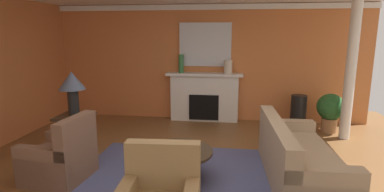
{
  "coord_description": "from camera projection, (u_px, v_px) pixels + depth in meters",
  "views": [
    {
      "loc": [
        0.73,
        -4.06,
        2.08
      ],
      "look_at": [
        0.02,
        1.14,
        1.0
      ],
      "focal_mm": 28.73,
      "sensor_mm": 36.0,
      "label": 1
    }
  ],
  "objects": [
    {
      "name": "crown_moulding",
      "position": [
        203.0,
        7.0,
        7.06
      ],
      "size": [
        7.63,
        0.08,
        0.12
      ],
      "primitive_type": "cube",
      "color": "white"
    },
    {
      "name": "wall_fireplace",
      "position": [
        203.0,
        63.0,
        7.39
      ],
      "size": [
        7.63,
        0.12,
        2.74
      ],
      "primitive_type": "cube",
      "color": "#CC723D",
      "rests_on": "ground_plane"
    },
    {
      "name": "coffee_table",
      "position": [
        178.0,
        158.0,
        4.37
      ],
      "size": [
        1.0,
        1.0,
        0.45
      ],
      "color": "#3D2D1E",
      "rests_on": "ground_plane"
    },
    {
      "name": "vase_mantel_right",
      "position": [
        228.0,
        67.0,
        7.07
      ],
      "size": [
        0.19,
        0.19,
        0.31
      ],
      "primitive_type": "cylinder",
      "color": "beige",
      "rests_on": "fireplace"
    },
    {
      "name": "ground_plane",
      "position": [
        180.0,
        179.0,
        4.46
      ],
      "size": [
        9.15,
        9.15,
        0.0
      ],
      "primitive_type": "plane",
      "color": "brown"
    },
    {
      "name": "column_white",
      "position": [
        351.0,
        70.0,
        5.91
      ],
      "size": [
        0.2,
        0.2,
        2.74
      ],
      "primitive_type": "cylinder",
      "color": "white",
      "rests_on": "ground_plane"
    },
    {
      "name": "sofa",
      "position": [
        297.0,
        160.0,
        4.37
      ],
      "size": [
        1.0,
        2.14,
        0.85
      ],
      "color": "tan",
      "rests_on": "ground_plane"
    },
    {
      "name": "mantel_mirror",
      "position": [
        205.0,
        45.0,
        7.21
      ],
      "size": [
        1.22,
        0.04,
        1.01
      ],
      "primitive_type": "cube",
      "color": "silver"
    },
    {
      "name": "armchair_near_window",
      "position": [
        61.0,
        159.0,
        4.4
      ],
      "size": [
        0.87,
        0.87,
        0.95
      ],
      "color": "brown",
      "rests_on": "ground_plane"
    },
    {
      "name": "table_lamp",
      "position": [
        72.0,
        85.0,
        5.13
      ],
      "size": [
        0.44,
        0.44,
        0.75
      ],
      "color": "black",
      "rests_on": "side_table"
    },
    {
      "name": "fireplace",
      "position": [
        204.0,
        98.0,
        7.35
      ],
      "size": [
        1.8,
        0.35,
        1.16
      ],
      "color": "white",
      "rests_on": "ground_plane"
    },
    {
      "name": "area_rug",
      "position": [
        178.0,
        179.0,
        4.43
      ],
      "size": [
        3.01,
        2.61,
        0.01
      ],
      "primitive_type": "cube",
      "color": "#4C517A",
      "rests_on": "ground_plane"
    },
    {
      "name": "vase_mantel_left",
      "position": [
        181.0,
        64.0,
        7.21
      ],
      "size": [
        0.12,
        0.12,
        0.43
      ],
      "primitive_type": "cylinder",
      "color": "#33703D",
      "rests_on": "fireplace"
    },
    {
      "name": "book_red_cover",
      "position": [
        191.0,
        146.0,
        4.45
      ],
      "size": [
        0.22,
        0.15,
        0.05
      ],
      "primitive_type": "cube",
      "rotation": [
        0.0,
        0.0,
        -0.02
      ],
      "color": "maroon",
      "rests_on": "coffee_table"
    },
    {
      "name": "vase_tall_corner",
      "position": [
        298.0,
        112.0,
        6.81
      ],
      "size": [
        0.34,
        0.34,
        0.74
      ],
      "primitive_type": "cylinder",
      "color": "black",
      "rests_on": "ground_plane"
    },
    {
      "name": "potted_plant",
      "position": [
        330.0,
        110.0,
        6.49
      ],
      "size": [
        0.56,
        0.56,
        0.83
      ],
      "color": "#A8754C",
      "rests_on": "ground_plane"
    },
    {
      "name": "book_art_folio",
      "position": [
        171.0,
        150.0,
        4.18
      ],
      "size": [
        0.23,
        0.22,
        0.03
      ],
      "primitive_type": "cube",
      "rotation": [
        0.0,
        0.0,
        0.25
      ],
      "color": "tan",
      "rests_on": "coffee_table"
    },
    {
      "name": "side_table",
      "position": [
        76.0,
        132.0,
        5.3
      ],
      "size": [
        0.56,
        0.56,
        0.7
      ],
      "color": "#3D2D1E",
      "rests_on": "ground_plane"
    }
  ]
}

